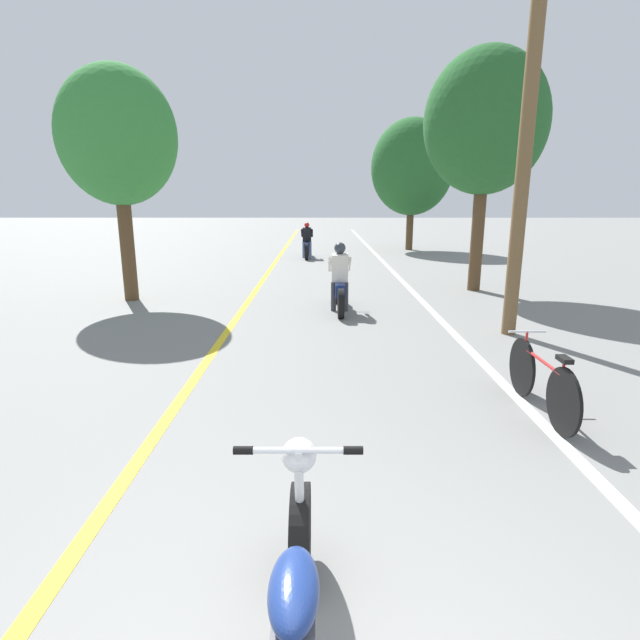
% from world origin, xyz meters
% --- Properties ---
extents(lane_stripe_center, '(0.14, 48.00, 0.01)m').
position_xyz_m(lane_stripe_center, '(-1.70, 12.53, 0.00)').
color(lane_stripe_center, yellow).
rests_on(lane_stripe_center, ground).
extents(lane_stripe_edge, '(0.14, 48.00, 0.01)m').
position_xyz_m(lane_stripe_edge, '(2.37, 12.53, 0.00)').
color(lane_stripe_edge, white).
rests_on(lane_stripe_edge, ground).
extents(utility_pole, '(1.10, 0.24, 6.40)m').
position_xyz_m(utility_pole, '(3.34, 7.18, 3.29)').
color(utility_pole, brown).
rests_on(utility_pole, ground).
extents(roadside_tree_right_near, '(3.00, 2.70, 5.87)m').
position_xyz_m(roadside_tree_right_near, '(4.01, 11.50, 4.12)').
color(roadside_tree_right_near, '#513A23').
rests_on(roadside_tree_right_near, ground).
extents(roadside_tree_right_far, '(3.69, 3.32, 5.82)m').
position_xyz_m(roadside_tree_right_far, '(4.13, 21.97, 3.68)').
color(roadside_tree_right_far, '#513A23').
rests_on(roadside_tree_right_far, ground).
extents(roadside_tree_left, '(2.60, 2.34, 5.18)m').
position_xyz_m(roadside_tree_left, '(-4.49, 10.22, 3.64)').
color(roadside_tree_left, '#513A23').
rests_on(roadside_tree_left, ground).
extents(motorcycle_foreground, '(0.72, 2.16, 1.01)m').
position_xyz_m(motorcycle_foreground, '(-0.14, 0.59, 0.41)').
color(motorcycle_foreground, black).
rests_on(motorcycle_foreground, ground).
extents(motorcycle_rider_lead, '(0.50, 2.02, 1.45)m').
position_xyz_m(motorcycle_rider_lead, '(0.40, 9.07, 0.55)').
color(motorcycle_rider_lead, black).
rests_on(motorcycle_rider_lead, ground).
extents(motorcycle_rider_far, '(0.50, 2.07, 1.40)m').
position_xyz_m(motorcycle_rider_far, '(-0.54, 18.71, 0.53)').
color(motorcycle_rider_far, black).
rests_on(motorcycle_rider_far, ground).
extents(bicycle_parked, '(0.44, 1.78, 0.83)m').
position_xyz_m(bicycle_parked, '(2.44, 3.81, 0.38)').
color(bicycle_parked, black).
rests_on(bicycle_parked, ground).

